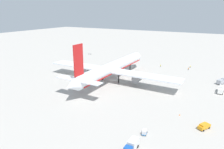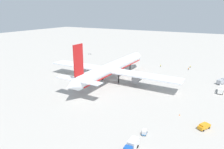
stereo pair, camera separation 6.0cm
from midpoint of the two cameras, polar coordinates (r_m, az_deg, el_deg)
name	(u,v)px [view 2 (the right image)]	position (r m, az deg, el deg)	size (l,w,h in m)	color
ground_plane	(113,80)	(118.92, 0.32, -1.47)	(600.00, 600.00, 0.00)	#ADA8A0
airliner	(112,68)	(115.61, 0.05, 1.76)	(75.46, 77.74, 24.35)	silver
service_truck_0	(132,145)	(62.12, 5.43, -18.69)	(6.27, 2.48, 2.86)	#194CA5
service_truck_1	(221,89)	(112.89, 27.67, -3.62)	(6.54, 2.80, 3.18)	white
service_truck_2	(222,81)	(126.23, 27.76, -1.66)	(6.64, 4.93, 2.75)	#999EA5
service_van	(204,126)	(77.70, 23.86, -12.77)	(4.91, 3.85, 1.97)	orange
baggage_cart_0	(144,132)	(69.71, 8.84, -15.19)	(3.30, 1.83, 1.50)	#26598C
baggage_cart_1	(90,54)	(191.11, -6.08, 5.63)	(2.20, 3.21, 0.40)	gray
baggage_cart_2	(80,62)	(160.89, -8.62, 3.37)	(3.18, 1.84, 0.40)	gray
ground_worker_0	(161,66)	(149.94, 13.14, 2.33)	(0.55, 0.55, 1.65)	#3F3F47
ground_worker_1	(188,69)	(147.29, 20.16, 1.46)	(0.45, 0.45, 1.65)	black
ground_worker_2	(190,67)	(153.82, 20.59, 2.03)	(0.40, 0.40, 1.61)	black
traffic_cone_0	(137,62)	(159.63, 6.88, 3.33)	(0.36, 0.36, 0.55)	orange
traffic_cone_1	(180,115)	(83.87, 17.98, -10.42)	(0.36, 0.36, 0.55)	orange
traffic_cone_2	(73,66)	(150.09, -10.66, 2.28)	(0.36, 0.36, 0.55)	orange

